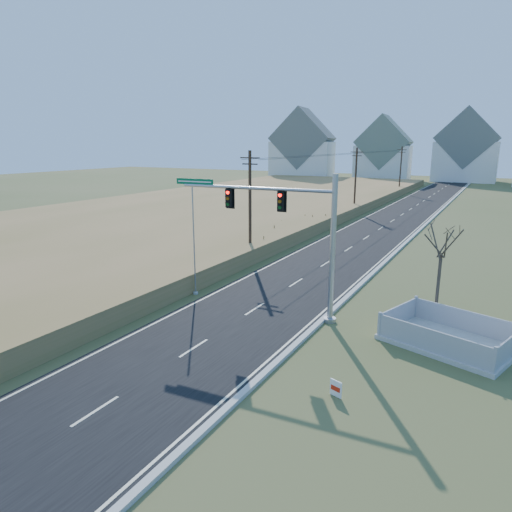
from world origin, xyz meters
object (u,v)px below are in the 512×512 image
at_px(open_sign, 336,388).
at_px(flagpole, 194,252).
at_px(fence_enclosure, 448,340).
at_px(bare_tree, 443,239).
at_px(traffic_signal_mast, 299,232).

xyz_separation_m(open_sign, flagpole, (-12.11, 7.49, 2.47)).
bearing_deg(flagpole, open_sign, -31.76).
bearing_deg(fence_enclosure, bare_tree, 128.52).
distance_m(traffic_signal_mast, open_sign, 9.62).
bearing_deg(flagpole, traffic_signal_mast, -3.38).
distance_m(traffic_signal_mast, flagpole, 7.65).
relative_size(open_sign, bare_tree, 0.11).
xyz_separation_m(traffic_signal_mast, fence_enclosure, (7.99, 0.07, -4.59)).
distance_m(traffic_signal_mast, bare_tree, 7.51).
distance_m(fence_enclosure, open_sign, 7.83).
xyz_separation_m(fence_enclosure, flagpole, (-15.35, 0.37, 2.56)).
bearing_deg(fence_enclosure, open_sign, -96.52).
bearing_deg(open_sign, traffic_signal_mast, 143.04).
xyz_separation_m(open_sign, bare_tree, (2.27, 9.74, 4.34)).
relative_size(traffic_signal_mast, fence_enclosure, 1.51).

